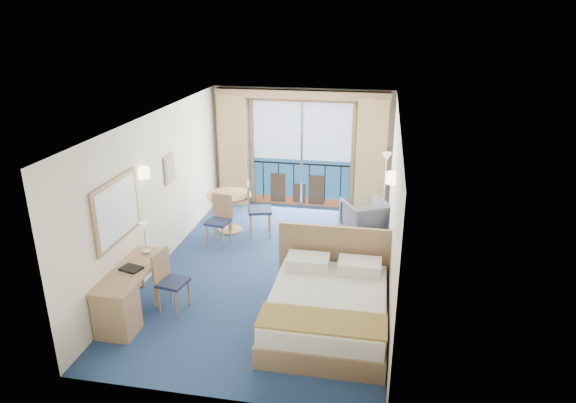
{
  "coord_description": "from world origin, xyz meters",
  "views": [
    {
      "loc": [
        1.74,
        -7.85,
        4.29
      ],
      "look_at": [
        0.24,
        0.2,
        1.22
      ],
      "focal_mm": 32.0,
      "sensor_mm": 36.0,
      "label": 1
    }
  ],
  "objects_px": {
    "bed": "(328,307)",
    "table_chair_a": "(255,206)",
    "desk": "(120,304)",
    "desk_chair": "(168,277)",
    "round_table": "(229,203)",
    "table_chair_b": "(220,216)",
    "armchair": "(365,218)",
    "floor_lamp": "(386,170)",
    "nightstand": "(375,274)"
  },
  "relations": [
    {
      "from": "table_chair_a",
      "to": "table_chair_b",
      "type": "distance_m",
      "value": 0.77
    },
    {
      "from": "nightstand",
      "to": "desk_chair",
      "type": "height_order",
      "value": "desk_chair"
    },
    {
      "from": "armchair",
      "to": "desk_chair",
      "type": "xyz_separation_m",
      "value": [
        -2.8,
        -3.26,
        0.15
      ]
    },
    {
      "from": "desk_chair",
      "to": "table_chair_b",
      "type": "xyz_separation_m",
      "value": [
        0.06,
        2.4,
        0.02
      ]
    },
    {
      "from": "desk",
      "to": "armchair",
      "type": "bearing_deg",
      "value": 50.31
    },
    {
      "from": "desk_chair",
      "to": "table_chair_b",
      "type": "distance_m",
      "value": 2.4
    },
    {
      "from": "floor_lamp",
      "to": "table_chair_b",
      "type": "distance_m",
      "value": 3.57
    },
    {
      "from": "bed",
      "to": "floor_lamp",
      "type": "distance_m",
      "value": 4.26
    },
    {
      "from": "desk_chair",
      "to": "armchair",
      "type": "bearing_deg",
      "value": -30.72
    },
    {
      "from": "armchair",
      "to": "bed",
      "type": "bearing_deg",
      "value": 54.84
    },
    {
      "from": "round_table",
      "to": "table_chair_a",
      "type": "relative_size",
      "value": 0.82
    },
    {
      "from": "round_table",
      "to": "table_chair_a",
      "type": "distance_m",
      "value": 0.56
    },
    {
      "from": "bed",
      "to": "desk",
      "type": "distance_m",
      "value": 2.93
    },
    {
      "from": "bed",
      "to": "table_chair_a",
      "type": "xyz_separation_m",
      "value": [
        -1.8,
        2.97,
        0.29
      ]
    },
    {
      "from": "bed",
      "to": "armchair",
      "type": "distance_m",
      "value": 3.34
    },
    {
      "from": "nightstand",
      "to": "armchair",
      "type": "bearing_deg",
      "value": 97.18
    },
    {
      "from": "armchair",
      "to": "desk",
      "type": "xyz_separation_m",
      "value": [
        -3.24,
        -3.91,
        0.03
      ]
    },
    {
      "from": "armchair",
      "to": "round_table",
      "type": "distance_m",
      "value": 2.75
    },
    {
      "from": "desk",
      "to": "round_table",
      "type": "height_order",
      "value": "round_table"
    },
    {
      "from": "nightstand",
      "to": "desk_chair",
      "type": "bearing_deg",
      "value": -158.94
    },
    {
      "from": "floor_lamp",
      "to": "table_chair_b",
      "type": "height_order",
      "value": "floor_lamp"
    },
    {
      "from": "desk_chair",
      "to": "nightstand",
      "type": "bearing_deg",
      "value": -59.0
    },
    {
      "from": "bed",
      "to": "round_table",
      "type": "distance_m",
      "value": 3.86
    },
    {
      "from": "bed",
      "to": "table_chair_b",
      "type": "relative_size",
      "value": 2.22
    },
    {
      "from": "bed",
      "to": "floor_lamp",
      "type": "relative_size",
      "value": 1.41
    },
    {
      "from": "floor_lamp",
      "to": "desk_chair",
      "type": "relative_size",
      "value": 1.64
    },
    {
      "from": "bed",
      "to": "desk_chair",
      "type": "distance_m",
      "value": 2.44
    },
    {
      "from": "desk",
      "to": "floor_lamp",
      "type": "bearing_deg",
      "value": 52.55
    },
    {
      "from": "nightstand",
      "to": "desk",
      "type": "height_order",
      "value": "desk"
    },
    {
      "from": "table_chair_a",
      "to": "table_chair_b",
      "type": "bearing_deg",
      "value": 116.77
    },
    {
      "from": "desk_chair",
      "to": "table_chair_b",
      "type": "bearing_deg",
      "value": 8.5
    },
    {
      "from": "round_table",
      "to": "table_chair_b",
      "type": "relative_size",
      "value": 0.92
    },
    {
      "from": "nightstand",
      "to": "table_chair_a",
      "type": "bearing_deg",
      "value": 144.53
    },
    {
      "from": "table_chair_b",
      "to": "desk",
      "type": "bearing_deg",
      "value": -90.88
    },
    {
      "from": "table_chair_a",
      "to": "round_table",
      "type": "bearing_deg",
      "value": 66.89
    },
    {
      "from": "desk",
      "to": "desk_chair",
      "type": "relative_size",
      "value": 1.67
    },
    {
      "from": "desk_chair",
      "to": "round_table",
      "type": "xyz_separation_m",
      "value": [
        0.08,
        2.99,
        0.08
      ]
    },
    {
      "from": "floor_lamp",
      "to": "armchair",
      "type": "bearing_deg",
      "value": -114.25
    },
    {
      "from": "desk",
      "to": "table_chair_a",
      "type": "relative_size",
      "value": 1.44
    },
    {
      "from": "nightstand",
      "to": "table_chair_b",
      "type": "bearing_deg",
      "value": 157.93
    },
    {
      "from": "armchair",
      "to": "table_chair_a",
      "type": "xyz_separation_m",
      "value": [
        -2.17,
        -0.35,
        0.24
      ]
    },
    {
      "from": "nightstand",
      "to": "table_chair_a",
      "type": "distance_m",
      "value": 3.01
    },
    {
      "from": "bed",
      "to": "table_chair_a",
      "type": "bearing_deg",
      "value": 121.24
    },
    {
      "from": "bed",
      "to": "armchair",
      "type": "xyz_separation_m",
      "value": [
        0.37,
        3.31,
        0.05
      ]
    },
    {
      "from": "desk_chair",
      "to": "round_table",
      "type": "distance_m",
      "value": 2.99
    },
    {
      "from": "armchair",
      "to": "round_table",
      "type": "relative_size",
      "value": 0.92
    },
    {
      "from": "bed",
      "to": "desk",
      "type": "bearing_deg",
      "value": -168.32
    },
    {
      "from": "armchair",
      "to": "table_chair_b",
      "type": "bearing_deg",
      "value": -11.24
    },
    {
      "from": "desk",
      "to": "table_chair_a",
      "type": "height_order",
      "value": "table_chair_a"
    },
    {
      "from": "round_table",
      "to": "armchair",
      "type": "bearing_deg",
      "value": 5.73
    }
  ]
}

